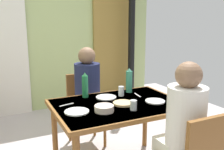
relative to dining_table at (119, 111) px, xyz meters
The scene contains 18 objects.
wall_back 2.45m from the dining_table, 98.78° to the left, with size 4.23×0.10×2.85m, color #AEC27C.
door_wooden 2.46m from the dining_table, 65.31° to the left, with size 0.80×0.05×2.00m, color olive.
stove_pipe_column 2.44m from the dining_table, 57.17° to the left, with size 0.12×0.12×2.85m, color black.
dining_table is the anchor object (origin of this frame).
chair_far_diner 0.81m from the dining_table, 95.53° to the left, with size 0.40×0.40×0.87m.
person_near_diner 0.70m from the dining_table, 70.02° to the right, with size 0.30×0.37×0.77m.
person_far_diner 0.67m from the dining_table, 96.68° to the left, with size 0.30×0.37×0.77m.
water_bottle_green_near 0.45m from the dining_table, 123.68° to the left, with size 0.06×0.06×0.26m.
water_bottle_green_far 0.46m from the dining_table, 46.82° to the left, with size 0.07×0.07×0.27m.
serving_bowl_center 0.28m from the dining_table, 146.46° to the right, with size 0.17×0.17×0.06m, color #F2DAC8.
dinner_plate_near_left 0.23m from the dining_table, 99.44° to the left, with size 0.21×0.21×0.01m, color white.
dinner_plate_near_right 0.37m from the dining_table, 18.09° to the right, with size 0.19×0.19×0.01m, color white.
dinner_plate_far_center 0.45m from the dining_table, behind, with size 0.21×0.21×0.01m, color white.
drinking_glass_by_near_diner 0.28m from the dining_table, 56.95° to the left, with size 0.06×0.06×0.10m, color silver.
drinking_glass_by_far_diner 0.26m from the dining_table, 81.94° to the right, with size 0.06×0.06×0.09m, color silver.
bread_plate_sliced 0.10m from the dining_table, 62.65° to the right, with size 0.19×0.19×0.02m, color #DBB77A.
cutlery_knife_near 0.35m from the dining_table, 26.90° to the left, with size 0.15×0.02×0.00m, color silver.
cutlery_fork_near 0.50m from the dining_table, 159.83° to the left, with size 0.15×0.02×0.00m, color silver.
Camera 1 is at (-0.70, -2.09, 1.50)m, focal length 40.12 mm.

